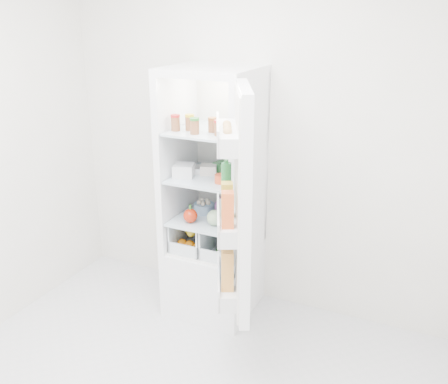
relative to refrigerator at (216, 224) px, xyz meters
The scene contains 21 objects.
room_walls 1.57m from the refrigerator, 80.89° to the right, with size 3.02×3.02×2.61m.
refrigerator is the anchor object (origin of this frame).
shelf_low 0.10m from the refrigerator, 90.00° to the right, with size 0.49×0.53×0.01m, color silver.
shelf_mid 0.39m from the refrigerator, 90.00° to the right, with size 0.49×0.53×0.01m, color silver.
shelf_top 0.72m from the refrigerator, 90.00° to the right, with size 0.49×0.53×0.01m, color silver.
crisper_left 0.15m from the refrigerator, 152.98° to the right, with size 0.23×0.46×0.22m, color silver, non-canonical shape.
crisper_right 0.15m from the refrigerator, 27.02° to the right, with size 0.23×0.46×0.22m, color silver, non-canonical shape.
condiment_jars 0.78m from the refrigerator, 90.00° to the right, with size 0.46×0.16×0.08m.
squeeze_bottle 0.83m from the refrigerator, ahead, with size 0.05×0.05×0.18m, color silver.
tub_white 0.49m from the refrigerator, 137.27° to the right, with size 0.14×0.14×0.09m, color silver.
tub_cream 0.43m from the refrigerator, 143.86° to the right, with size 0.11×0.11×0.07m, color beige.
tin_red 0.47m from the refrigerator, 54.64° to the right, with size 0.09×0.09×0.06m, color #D54520.
foil_tray 0.45m from the refrigerator, 163.87° to the right, with size 0.16×0.12×0.04m, color silver.
tub_green 0.43m from the refrigerator, 73.28° to the left, with size 0.09×0.12×0.07m, color #3A7F43.
red_cabbage 0.22m from the refrigerator, 26.33° to the right, with size 0.18×0.18×0.18m, color #4C1B4F.
bell_pepper 0.27m from the refrigerator, 113.76° to the right, with size 0.10×0.10×0.10m, color #B6230B.
mushroom_bowl 0.15m from the refrigerator, behind, with size 0.15×0.15×0.07m, color #92B6DA.
salad_bag 0.24m from the refrigerator, 66.81° to the right, with size 0.11×0.11×0.11m, color #95B386.
citrus_pile 0.20m from the refrigerator, 136.80° to the right, with size 0.20×0.24×0.16m.
veg_pile 0.18m from the refrigerator, 26.82° to the right, with size 0.16×0.30×0.10m.
fridge_door 0.86m from the refrigerator, 54.54° to the right, with size 0.39×0.57×1.30m.
Camera 1 is at (1.27, -1.77, 2.14)m, focal length 40.00 mm.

